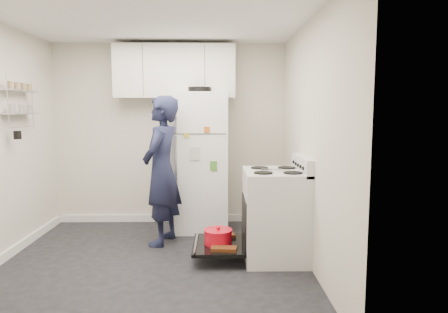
{
  "coord_description": "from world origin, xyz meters",
  "views": [
    {
      "loc": [
        0.65,
        -4.01,
        1.58
      ],
      "look_at": [
        0.74,
        0.61,
        1.05
      ],
      "focal_mm": 32.0,
      "sensor_mm": 36.0,
      "label": 1
    }
  ],
  "objects_px": {
    "electric_range": "(274,215)",
    "open_oven_door": "(219,241)",
    "refrigerator": "(200,161)",
    "person": "(162,171)"
  },
  "relations": [
    {
      "from": "electric_range",
      "to": "open_oven_door",
      "type": "distance_m",
      "value": 0.65
    },
    {
      "from": "electric_range",
      "to": "refrigerator",
      "type": "bearing_deg",
      "value": 127.02
    },
    {
      "from": "open_oven_door",
      "to": "person",
      "type": "bearing_deg",
      "value": 142.12
    },
    {
      "from": "electric_range",
      "to": "person",
      "type": "relative_size",
      "value": 0.63
    },
    {
      "from": "electric_range",
      "to": "person",
      "type": "bearing_deg",
      "value": 157.93
    },
    {
      "from": "person",
      "to": "open_oven_door",
      "type": "bearing_deg",
      "value": 66.0
    },
    {
      "from": "open_oven_door",
      "to": "refrigerator",
      "type": "relative_size",
      "value": 0.37
    },
    {
      "from": "refrigerator",
      "to": "open_oven_door",
      "type": "bearing_deg",
      "value": -77.89
    },
    {
      "from": "electric_range",
      "to": "refrigerator",
      "type": "xyz_separation_m",
      "value": [
        -0.83,
        1.1,
        0.45
      ]
    },
    {
      "from": "refrigerator",
      "to": "person",
      "type": "height_order",
      "value": "refrigerator"
    }
  ]
}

